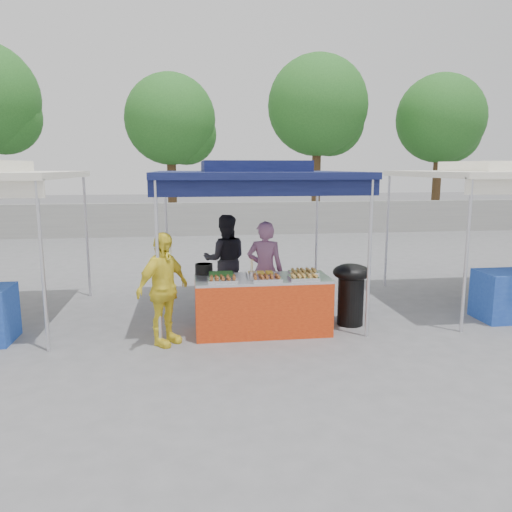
{
  "coord_description": "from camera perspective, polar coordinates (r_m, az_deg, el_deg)",
  "views": [
    {
      "loc": [
        -1.08,
        -7.28,
        2.47
      ],
      "look_at": [
        0.0,
        0.6,
        1.05
      ],
      "focal_mm": 35.0,
      "sensor_mm": 36.0,
      "label": 1
    }
  ],
  "objects": [
    {
      "name": "skewer_cup",
      "position": [
        7.31,
        -0.46,
        -2.24
      ],
      "size": [
        0.09,
        0.09,
        0.11
      ],
      "primitive_type": "cylinder",
      "color": "silver",
      "rests_on": "vendor_table"
    },
    {
      "name": "food_tray_fm",
      "position": [
        7.2,
        1.21,
        -2.59
      ],
      "size": [
        0.42,
        0.3,
        0.07
      ],
      "color": "white",
      "rests_on": "vendor_table"
    },
    {
      "name": "crate_stacked",
      "position": [
        8.2,
        2.38,
        -3.96
      ],
      "size": [
        0.51,
        0.36,
        0.3
      ],
      "primitive_type": "cube",
      "color": "#1634B9",
      "rests_on": "crate_right"
    },
    {
      "name": "food_tray_fl",
      "position": [
        7.13,
        -3.84,
        -2.74
      ],
      "size": [
        0.42,
        0.3,
        0.07
      ],
      "color": "white",
      "rests_on": "vendor_table"
    },
    {
      "name": "vendor_table",
      "position": [
        7.54,
        0.73,
        -5.61
      ],
      "size": [
        2.0,
        0.8,
        0.85
      ],
      "color": "red",
      "rests_on": "ground_plane"
    },
    {
      "name": "ground_plane",
      "position": [
        7.76,
        0.61,
        -8.43
      ],
      "size": [
        80.0,
        80.0,
        0.0
      ],
      "primitive_type": "plane",
      "color": "slate"
    },
    {
      "name": "food_tray_br",
      "position": [
        7.65,
        5.45,
        -1.88
      ],
      "size": [
        0.42,
        0.3,
        0.07
      ],
      "color": "white",
      "rests_on": "vendor_table"
    },
    {
      "name": "tree_1",
      "position": [
        20.59,
        -9.35,
        14.73
      ],
      "size": [
        3.6,
        3.55,
        6.11
      ],
      "color": "#4A331C",
      "rests_on": "ground_plane"
    },
    {
      "name": "tree_3",
      "position": [
        23.22,
        20.59,
        14.11
      ],
      "size": [
        3.72,
        3.69,
        6.35
      ],
      "color": "#4A331C",
      "rests_on": "ground_plane"
    },
    {
      "name": "helper_man",
      "position": [
        9.03,
        -3.53,
        -0.43
      ],
      "size": [
        0.82,
        0.65,
        1.64
      ],
      "primitive_type": "imported",
      "rotation": [
        0.0,
        0.0,
        3.1
      ],
      "color": "#222227",
      "rests_on": "ground_plane"
    },
    {
      "name": "main_canopy",
      "position": [
        8.32,
        -0.35,
        9.44
      ],
      "size": [
        3.2,
        3.2,
        2.57
      ],
      "color": "silver",
      "rests_on": "ground_plane"
    },
    {
      "name": "tree_2",
      "position": [
        21.29,
        7.41,
        16.22
      ],
      "size": [
        4.05,
        4.05,
        6.96
      ],
      "color": "#4A331C",
      "rests_on": "ground_plane"
    },
    {
      "name": "back_wall",
      "position": [
        18.4,
        -4.41,
        4.25
      ],
      "size": [
        40.0,
        0.25,
        1.2
      ],
      "primitive_type": "cube",
      "color": "gray",
      "rests_on": "ground_plane"
    },
    {
      "name": "cooking_pot",
      "position": [
        7.7,
        -5.98,
        -1.48
      ],
      "size": [
        0.27,
        0.27,
        0.16
      ],
      "primitive_type": "cylinder",
      "color": "black",
      "rests_on": "vendor_table"
    },
    {
      "name": "crate_right",
      "position": [
        8.28,
        2.37,
        -6.06
      ],
      "size": [
        0.54,
        0.38,
        0.32
      ],
      "primitive_type": "cube",
      "color": "#1634B9",
      "rests_on": "ground_plane"
    },
    {
      "name": "wok_burner",
      "position": [
        8.0,
        10.8,
        -3.69
      ],
      "size": [
        0.59,
        0.59,
        0.99
      ],
      "rotation": [
        0.0,
        0.0,
        0.04
      ],
      "color": "black",
      "rests_on": "ground_plane"
    },
    {
      "name": "crate_left",
      "position": [
        8.15,
        -2.95,
        -6.42
      ],
      "size": [
        0.5,
        0.35,
        0.3
      ],
      "primitive_type": "cube",
      "color": "#1634B9",
      "rests_on": "ground_plane"
    },
    {
      "name": "food_tray_fr",
      "position": [
        7.31,
        5.46,
        -2.45
      ],
      "size": [
        0.42,
        0.3,
        0.07
      ],
      "color": "white",
      "rests_on": "vendor_table"
    },
    {
      "name": "vendor_woman",
      "position": [
        8.15,
        1.03,
        -1.64
      ],
      "size": [
        0.66,
        0.51,
        1.62
      ],
      "primitive_type": "imported",
      "rotation": [
        0.0,
        0.0,
        2.91
      ],
      "color": "#9C638C",
      "rests_on": "ground_plane"
    },
    {
      "name": "food_tray_bl",
      "position": [
        7.44,
        -4.0,
        -2.2
      ],
      "size": [
        0.42,
        0.3,
        0.07
      ],
      "color": "white",
      "rests_on": "vendor_table"
    },
    {
      "name": "food_tray_bm",
      "position": [
        7.52,
        0.54,
        -2.05
      ],
      "size": [
        0.42,
        0.3,
        0.07
      ],
      "color": "white",
      "rests_on": "vendor_table"
    },
    {
      "name": "customer_person",
      "position": [
        7.06,
        -10.58,
        -3.74
      ],
      "size": [
        0.92,
        0.95,
        1.6
      ],
      "primitive_type": "imported",
      "rotation": [
        0.0,
        0.0,
        0.83
      ],
      "color": "yellow",
      "rests_on": "ground_plane"
    }
  ]
}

